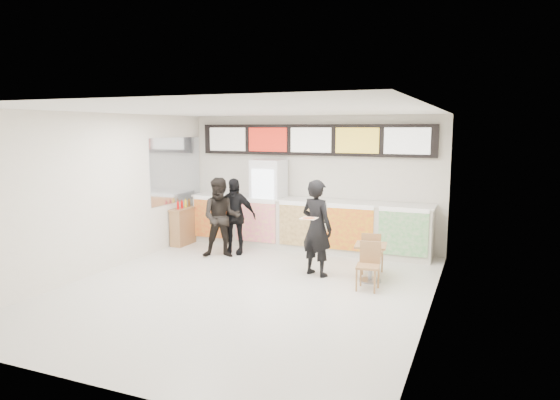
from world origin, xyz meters
The scene contains 15 objects.
floor centered at (0.00, 0.00, 0.00)m, with size 7.00×7.00×0.00m, color beige.
ceiling centered at (0.00, 0.00, 3.00)m, with size 7.00×7.00×0.00m, color white.
wall_back centered at (0.00, 3.50, 1.50)m, with size 6.00×6.00×0.00m, color silver.
wall_left centered at (-3.00, 0.00, 1.50)m, with size 7.00×7.00×0.00m, color silver.
wall_right centered at (3.00, 0.00, 1.50)m, with size 7.00×7.00×0.00m, color silver.
service_counter centered at (0.00, 3.09, 0.57)m, with size 5.56×0.77×1.14m.
menu_board centered at (0.00, 3.41, 2.45)m, with size 5.50×0.14×0.70m.
drinks_fridge centered at (-0.93, 3.11, 1.00)m, with size 0.70×0.67×2.00m.
mirror_panel centered at (-2.99, 2.45, 1.75)m, with size 0.01×2.00×1.50m, color #B2B7BF.
customer_main centered at (0.85, 1.25, 0.90)m, with size 0.65×0.43×1.79m, color black.
customer_left centered at (-1.42, 1.74, 0.85)m, with size 0.82×0.64×1.69m, color black.
customer_mid centered at (-1.32, 2.12, 0.83)m, with size 0.97×0.40×1.65m, color black.
pizza_slice centered at (0.85, 0.80, 1.16)m, with size 0.36×0.36×0.02m.
cafe_table centered at (1.86, 1.26, 0.47)m, with size 0.61×1.41×0.80m.
condiment_ledge centered at (-2.82, 2.43, 0.44)m, with size 0.31×0.77×1.03m.
Camera 1 is at (3.68, -7.32, 2.71)m, focal length 32.00 mm.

